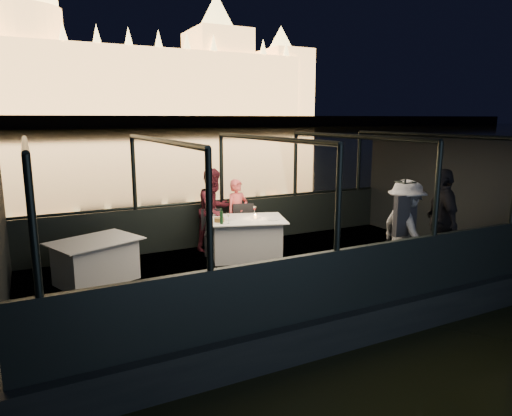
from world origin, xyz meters
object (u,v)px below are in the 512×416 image
person_man_maroon (214,214)px  coat_stand (402,228)px  dining_table_aft (96,259)px  passenger_dark (441,225)px  wine_bottle (221,216)px  chair_port_right (247,229)px  person_woman_coral (237,211)px  chair_port_left (215,231)px  passenger_stripe (405,229)px  dining_table_central (246,238)px

person_man_maroon → coat_stand: bearing=-79.3°
dining_table_aft → passenger_dark: 5.78m
dining_table_aft → wine_bottle: wine_bottle is taller
passenger_dark → wine_bottle: size_ratio=6.42×
dining_table_aft → wine_bottle: size_ratio=4.68×
dining_table_aft → chair_port_right: (2.98, 0.53, 0.06)m
dining_table_aft → coat_stand: (4.43, -2.21, 0.51)m
dining_table_aft → person_woman_coral: person_woman_coral is taller
chair_port_right → chair_port_left: bearing=-171.9°
chair_port_left → passenger_stripe: 3.57m
chair_port_left → person_woman_coral: person_woman_coral is taller
dining_table_aft → chair_port_right: size_ratio=1.45×
dining_table_central → passenger_dark: 3.47m
passenger_stripe → wine_bottle: 3.15m
dining_table_central → chair_port_left: size_ratio=1.69×
passenger_stripe → passenger_dark: passenger_dark is taller
dining_table_central → chair_port_left: (-0.43, 0.53, 0.06)m
person_man_maroon → passenger_stripe: bearing=-76.8°
coat_stand → person_man_maroon: coat_stand is taller
person_man_maroon → passenger_dark: 4.22m
dining_table_aft → coat_stand: coat_stand is taller
dining_table_aft → passenger_stripe: bearing=-24.9°
chair_port_right → coat_stand: (1.45, -2.74, 0.45)m
dining_table_central → wine_bottle: 0.80m
person_man_maroon → wine_bottle: size_ratio=5.86×
dining_table_aft → chair_port_left: size_ratio=1.54×
chair_port_left → chair_port_right: 0.67m
dining_table_central → chair_port_left: chair_port_left is taller
passenger_stripe → dining_table_central: bearing=50.1°
person_woman_coral → passenger_dark: (2.41, -3.05, 0.10)m
coat_stand → passenger_stripe: size_ratio=1.01×
coat_stand → person_woman_coral: (-1.51, 3.07, -0.15)m
dining_table_central → passenger_dark: (2.59, -2.26, 0.47)m
dining_table_aft → wine_bottle: (2.17, -0.10, 0.53)m
passenger_stripe → chair_port_right: bearing=41.3°
coat_stand → dining_table_aft: bearing=153.5°
chair_port_right → wine_bottle: (-0.82, -0.64, 0.47)m
chair_port_left → coat_stand: size_ratio=0.51×
person_man_maroon → passenger_dark: passenger_dark is taller
chair_port_right → coat_stand: coat_stand is taller
chair_port_right → person_man_maroon: size_ratio=0.55×
chair_port_left → person_man_maroon: 0.40m
coat_stand → passenger_dark: passenger_dark is taller
chair_port_right → person_man_maroon: person_man_maroon is taller
dining_table_aft → person_man_maroon: bearing=19.7°
dining_table_central → person_woman_coral: bearing=77.3°
chair_port_right → wine_bottle: 1.14m
coat_stand → wine_bottle: (-2.27, 2.10, 0.02)m
dining_table_central → passenger_stripe: size_ratio=0.87×
chair_port_right → passenger_dark: (2.35, -2.71, 0.40)m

